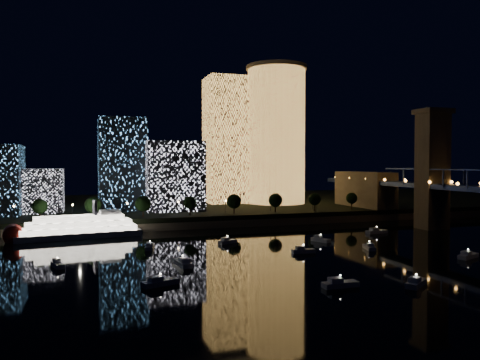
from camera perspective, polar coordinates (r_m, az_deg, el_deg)
name	(u,v)px	position (r m, az deg, el deg)	size (l,w,h in m)	color
ground	(365,263)	(134.73, 14.97, -9.74)	(520.00, 520.00, 0.00)	black
far_bank	(214,205)	(280.94, -3.20, -3.06)	(420.00, 160.00, 5.00)	black
seawall	(260,222)	(207.10, 2.42, -5.15)	(420.00, 6.00, 3.00)	#6B5E4C
tower_cylindrical	(276,135)	(264.71, 4.45, 5.52)	(34.00, 34.00, 76.84)	#FFB351
tower_rectangular	(226,140)	(267.13, -1.74, 4.86)	(22.36, 22.36, 71.16)	#FFB351
midrise_blocks	(102,173)	(229.15, -16.45, 0.78)	(101.60, 38.53, 44.07)	silver
riverboat	(74,228)	(182.21, -19.62, -5.56)	(48.06, 15.70, 14.23)	silver
motorboats	(302,255)	(137.97, 7.59, -9.07)	(122.03, 75.95, 2.78)	silver
esplanade_trees	(181,203)	(202.69, -7.24, -2.77)	(165.77, 6.74, 8.87)	black
street_lamps	(178,205)	(208.70, -7.54, -3.03)	(132.70, 0.70, 5.65)	black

